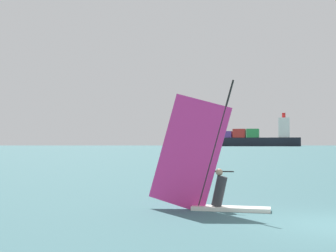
{
  "coord_description": "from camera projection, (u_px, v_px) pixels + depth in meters",
  "views": [
    {
      "loc": [
        4.28,
        -11.26,
        2.02
      ],
      "look_at": [
        -7.95,
        2.44,
        2.78
      ],
      "focal_mm": 47.88,
      "sensor_mm": 36.0,
      "label": 1
    }
  ],
  "objects": [
    {
      "name": "windsurfer",
      "position": [
        207.0,
        175.0,
        13.9
      ],
      "size": [
        3.52,
        2.06,
        4.15
      ],
      "rotation": [
        0.0,
        0.0,
        0.48
      ],
      "color": "white",
      "rests_on": "ground_plane"
    },
    {
      "name": "cargo_ship",
      "position": [
        237.0,
        139.0,
        534.49
      ],
      "size": [
        146.1,
        92.59,
        39.06
      ],
      "rotation": [
        0.0,
        0.0,
        3.63
      ],
      "color": "black",
      "rests_on": "ground_plane"
    }
  ]
}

